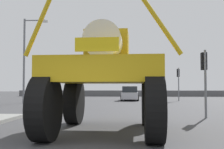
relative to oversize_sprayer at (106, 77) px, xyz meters
The scene contains 7 objects.
ground_plane 13.79m from the oversize_sprayer, 92.40° to the left, with size 120.00×120.00×0.00m, color #424244.
oversize_sprayer is the anchor object (origin of this frame).
sedan_ahead 20.54m from the oversize_sprayer, 87.37° to the left, with size 1.99×4.16×1.52m.
traffic_signal_near_right 6.21m from the oversize_sprayer, 44.70° to the left, with size 0.24×0.54×3.23m.
traffic_signal_far_left 20.54m from the oversize_sprayer, 73.14° to the left, with size 0.24×0.55×3.44m.
streetlight_far_left 17.06m from the oversize_sprayer, 119.63° to the left, with size 2.24×0.24×7.57m.
roadside_barrier 32.57m from the oversize_sprayer, 91.01° to the left, with size 31.30×0.24×0.90m, color #59595B.
Camera 1 is at (1.30, -4.57, 1.48)m, focal length 43.50 mm.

